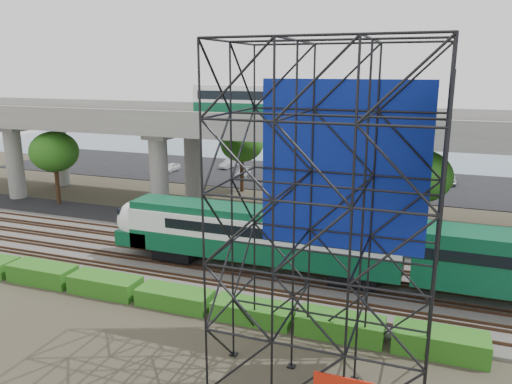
% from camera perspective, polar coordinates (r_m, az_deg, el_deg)
% --- Properties ---
extents(ground, '(140.00, 140.00, 0.00)m').
position_cam_1_polar(ground, '(35.07, -7.19, -9.53)').
color(ground, '#474233').
rests_on(ground, ground).
extents(ballast_bed, '(90.00, 12.00, 0.20)m').
position_cam_1_polar(ballast_bed, '(36.67, -5.75, -8.24)').
color(ballast_bed, slate).
rests_on(ballast_bed, ground).
extents(service_road, '(90.00, 5.00, 0.08)m').
position_cam_1_polar(service_road, '(44.00, -0.90, -4.44)').
color(service_road, black).
rests_on(service_road, ground).
extents(parking_lot, '(90.00, 18.00, 0.08)m').
position_cam_1_polar(parking_lot, '(65.71, 6.53, 1.64)').
color(parking_lot, black).
rests_on(parking_lot, ground).
extents(harbor_water, '(140.00, 40.00, 0.03)m').
position_cam_1_polar(harbor_water, '(86.89, 10.04, 4.50)').
color(harbor_water, slate).
rests_on(harbor_water, ground).
extents(rail_tracks, '(90.00, 9.52, 0.16)m').
position_cam_1_polar(rail_tracks, '(36.60, -5.75, -7.98)').
color(rail_tracks, '#472D1E').
rests_on(rail_tracks, ballast_bed).
extents(commuter_train, '(29.30, 3.06, 4.30)m').
position_cam_1_polar(commuter_train, '(33.54, 3.88, -5.27)').
color(commuter_train, black).
rests_on(commuter_train, rail_tracks).
extents(overpass, '(80.00, 12.00, 12.40)m').
position_cam_1_polar(overpass, '(47.31, 1.39, 7.01)').
color(overpass, '#9E9B93').
rests_on(overpass, ground).
extents(scaffold_tower, '(9.36, 6.36, 15.00)m').
position_cam_1_polar(scaffold_tower, '(21.84, 8.22, -3.29)').
color(scaffold_tower, black).
rests_on(scaffold_tower, ground).
extents(hedge_strip, '(34.60, 1.80, 1.20)m').
position_cam_1_polar(hedge_strip, '(30.97, -9.26, -11.76)').
color(hedge_strip, '#235F15').
rests_on(hedge_strip, ground).
extents(trees, '(40.94, 16.94, 7.69)m').
position_cam_1_polar(trees, '(49.50, -3.60, 4.21)').
color(trees, '#382314').
rests_on(trees, ground).
extents(suv, '(5.53, 3.74, 1.41)m').
position_cam_1_polar(suv, '(44.37, -3.92, -3.30)').
color(suv, black).
rests_on(suv, service_road).
extents(parked_cars, '(37.72, 9.59, 1.27)m').
position_cam_1_polar(parked_cars, '(64.98, 7.02, 2.06)').
color(parked_cars, silver).
rests_on(parked_cars, parking_lot).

